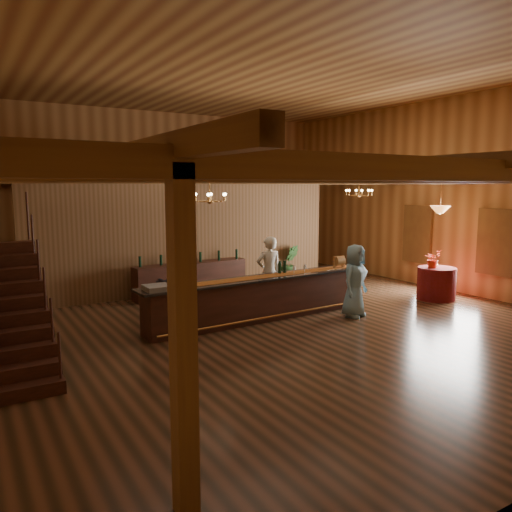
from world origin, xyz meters
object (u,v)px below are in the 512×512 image
beverage_dispenser (181,272)px  bartender (269,272)px  raffle_drum (339,261)px  pendant_lamp (440,209)px  floor_plant (289,263)px  tasting_bar (262,298)px  backbar_shelf (191,279)px  round_table (436,283)px  chandelier_right (359,192)px  staff_second (175,283)px  guest (355,281)px  chandelier_left (210,197)px

beverage_dispenser → bartender: (2.70, 0.90, -0.37)m
beverage_dispenser → raffle_drum: bearing=1.8°
pendant_lamp → floor_plant: pendant_lamp is taller
pendant_lamp → floor_plant: (-1.97, 4.07, -1.81)m
tasting_bar → backbar_shelf: size_ratio=1.80×
tasting_bar → backbar_shelf: 3.15m
raffle_drum → round_table: raffle_drum is taller
chandelier_right → pendant_lamp: same height
staff_second → guest: staff_second is taller
chandelier_left → pendant_lamp: size_ratio=0.89×
raffle_drum → chandelier_right: size_ratio=0.42×
chandelier_left → staff_second: bearing=162.5°
staff_second → raffle_drum: bearing=166.6°
round_table → staff_second: 7.01m
tasting_bar → bartender: bearing=46.5°
tasting_bar → round_table: 5.10m
pendant_lamp → tasting_bar: bearing=172.3°
guest → bartender: bearing=103.7°
round_table → floor_plant: 4.53m
raffle_drum → backbar_shelf: (-2.68, 3.05, -0.69)m
round_table → raffle_drum: bearing=164.6°
floor_plant → pendant_lamp: bearing=-64.1°
tasting_bar → chandelier_left: 2.55m
chandelier_left → bartender: 2.59m
chandelier_right → bartender: (-3.65, -0.83, -1.93)m
chandelier_right → guest: 4.05m
tasting_bar → chandelier_right: 5.22m
backbar_shelf → chandelier_right: size_ratio=4.09×
round_table → guest: (-3.11, -0.22, 0.41)m
staff_second → floor_plant: staff_second is taller
staff_second → beverage_dispenser: bearing=72.5°
raffle_drum → bartender: bearing=154.4°
beverage_dispenser → pendant_lamp: bearing=-5.1°
pendant_lamp → raffle_drum: bearing=164.6°
tasting_bar → bartender: (0.71, 0.84, 0.40)m
chandelier_right → staff_second: chandelier_right is taller
guest → floor_plant: (1.13, 4.29, -0.25)m
backbar_shelf → floor_plant: floor_plant is taller
pendant_lamp → staff_second: 7.16m
tasting_bar → floor_plant: (3.08, 3.39, 0.10)m
chandelier_left → staff_second: 2.05m
staff_second → chandelier_left: bearing=158.5°
chandelier_left → round_table: bearing=-11.1°
chandelier_left → guest: bearing=-25.5°
tasting_bar → beverage_dispenser: beverage_dispenser is taller
staff_second → backbar_shelf: bearing=-124.8°
bartender → chandelier_right: bearing=-157.8°
raffle_drum → chandelier_right: 3.10m
raffle_drum → backbar_shelf: size_ratio=0.10×
guest → chandelier_right: bearing=25.2°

